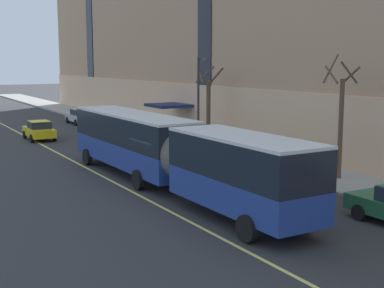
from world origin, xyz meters
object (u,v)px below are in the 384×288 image
at_px(parked_car_green_4, 208,152).
at_px(fire_hydrant, 288,169).
at_px(parked_car_darkgray_5, 285,173).
at_px(parked_car_silver_1, 80,116).
at_px(street_tree_far_uptown, 208,106).
at_px(parked_car_black_2, 123,128).
at_px(taxi_cab, 39,130).
at_px(city_bus, 167,150).
at_px(parked_car_white_6, 156,137).
at_px(street_tree_mid_block, 340,118).
at_px(street_lamp, 200,93).

height_order(parked_car_green_4, fire_hydrant, parked_car_green_4).
bearing_deg(parked_car_darkgray_5, parked_car_silver_1, 90.01).
height_order(parked_car_darkgray_5, street_tree_far_uptown, street_tree_far_uptown).
bearing_deg(parked_car_silver_1, parked_car_black_2, -89.46).
height_order(parked_car_black_2, taxi_cab, same).
relative_size(parked_car_darkgray_5, fire_hydrant, 6.47).
distance_m(city_bus, street_tree_far_uptown, 13.89).
xyz_separation_m(parked_car_silver_1, fire_hydrant, (1.76, -30.41, -0.29)).
bearing_deg(parked_car_black_2, parked_car_white_6, -91.28).
relative_size(parked_car_white_6, taxi_cab, 1.13).
bearing_deg(parked_car_white_6, fire_hydrant, -81.92).
bearing_deg(street_tree_mid_block, taxi_cab, 113.41).
height_order(parked_car_white_6, street_lamp, street_lamp).
bearing_deg(parked_car_darkgray_5, street_tree_far_uptown, 74.69).
bearing_deg(parked_car_white_6, taxi_cab, 126.88).
bearing_deg(city_bus, parked_car_silver_1, 79.97).
distance_m(street_tree_mid_block, street_lamp, 11.66).
bearing_deg(street_lamp, street_tree_mid_block, -81.45).
distance_m(parked_car_silver_1, street_tree_far_uptown, 19.46).
height_order(parked_car_silver_1, parked_car_darkgray_5, same).
height_order(taxi_cab, street_tree_far_uptown, street_tree_far_uptown).
relative_size(parked_car_green_4, fire_hydrant, 6.09).
relative_size(parked_car_darkgray_5, street_tree_mid_block, 0.71).
distance_m(parked_car_darkgray_5, parked_car_white_6, 14.60).
distance_m(parked_car_black_2, street_tree_far_uptown, 9.03).
bearing_deg(parked_car_green_4, city_bus, -138.15).
relative_size(parked_car_silver_1, street_lamp, 0.73).
bearing_deg(parked_car_silver_1, parked_car_white_6, -90.15).
relative_size(city_bus, parked_car_silver_1, 4.25).
height_order(city_bus, fire_hydrant, city_bus).
bearing_deg(taxi_cab, parked_car_silver_1, 54.93).
bearing_deg(parked_car_silver_1, fire_hydrant, -86.68).
distance_m(city_bus, street_lamp, 11.53).
bearing_deg(city_bus, street_lamp, 51.18).
bearing_deg(parked_car_darkgray_5, parked_car_green_4, 90.57).
xyz_separation_m(parked_car_green_4, street_tree_far_uptown, (3.71, 6.00, 2.27)).
bearing_deg(parked_car_green_4, parked_car_white_6, 89.83).
bearing_deg(street_tree_mid_block, parked_car_silver_1, 96.35).
xyz_separation_m(street_lamp, fire_hydrant, (-0.10, -9.63, -3.66)).
height_order(parked_car_green_4, street_lamp, street_lamp).
relative_size(street_tree_far_uptown, fire_hydrant, 8.10).
bearing_deg(street_lamp, parked_car_silver_1, 95.13).
distance_m(parked_car_black_2, parked_car_green_4, 14.00).
xyz_separation_m(taxi_cab, fire_hydrant, (8.19, -21.26, -0.29)).
xyz_separation_m(parked_car_black_2, parked_car_green_4, (-0.17, -13.99, -0.00)).
height_order(parked_car_darkgray_5, fire_hydrant, parked_car_darkgray_5).
relative_size(parked_car_black_2, street_lamp, 0.72).
bearing_deg(city_bus, parked_car_white_6, 66.52).
xyz_separation_m(parked_car_silver_1, parked_car_black_2, (0.10, -10.99, -0.00)).
bearing_deg(street_tree_mid_block, fire_hydrant, 134.18).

